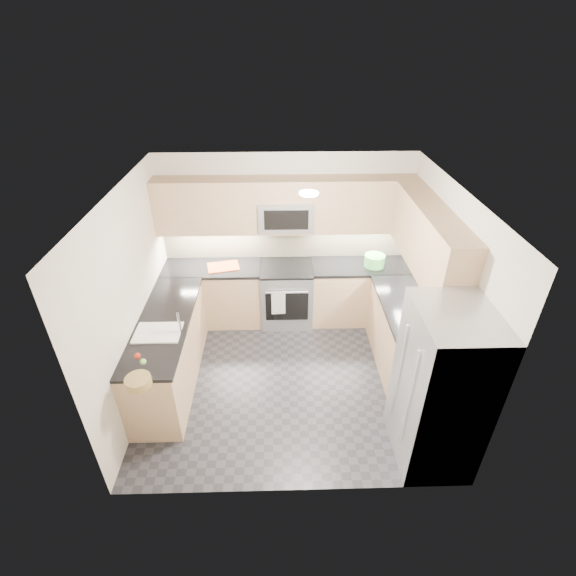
% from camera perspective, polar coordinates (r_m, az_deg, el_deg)
% --- Properties ---
extents(floor, '(3.60, 3.20, 0.00)m').
position_cam_1_polar(floor, '(5.61, 0.10, -11.93)').
color(floor, '#222227').
rests_on(floor, ground).
extents(ceiling, '(3.60, 3.20, 0.02)m').
position_cam_1_polar(ceiling, '(4.28, 0.13, 12.95)').
color(ceiling, beige).
rests_on(ceiling, wall_back).
extents(wall_back, '(3.60, 0.02, 2.50)m').
position_cam_1_polar(wall_back, '(6.23, -0.31, 6.89)').
color(wall_back, beige).
rests_on(wall_back, floor).
extents(wall_front, '(3.60, 0.02, 2.50)m').
position_cam_1_polar(wall_front, '(3.60, 0.86, -15.29)').
color(wall_front, beige).
rests_on(wall_front, floor).
extents(wall_left, '(0.02, 3.20, 2.50)m').
position_cam_1_polar(wall_left, '(5.11, -20.49, -1.42)').
color(wall_left, beige).
rests_on(wall_left, floor).
extents(wall_right, '(0.02, 3.20, 2.50)m').
position_cam_1_polar(wall_right, '(5.20, 20.37, -0.83)').
color(wall_right, beige).
rests_on(wall_right, floor).
extents(base_cab_back_left, '(1.42, 0.60, 0.90)m').
position_cam_1_polar(base_cab_back_left, '(6.43, -9.99, -0.93)').
color(base_cab_back_left, tan).
rests_on(base_cab_back_left, floor).
extents(base_cab_back_right, '(1.42, 0.60, 0.90)m').
position_cam_1_polar(base_cab_back_right, '(6.47, 9.47, -0.65)').
color(base_cab_back_right, tan).
rests_on(base_cab_back_right, floor).
extents(base_cab_right, '(0.60, 1.70, 0.90)m').
position_cam_1_polar(base_cab_right, '(5.66, 15.53, -6.88)').
color(base_cab_right, tan).
rests_on(base_cab_right, floor).
extents(base_cab_peninsula, '(0.60, 2.00, 0.90)m').
position_cam_1_polar(base_cab_peninsula, '(5.49, -15.93, -8.39)').
color(base_cab_peninsula, tan).
rests_on(base_cab_peninsula, floor).
extents(countertop_back_left, '(1.42, 0.63, 0.04)m').
position_cam_1_polar(countertop_back_left, '(6.19, -10.39, 2.72)').
color(countertop_back_left, black).
rests_on(countertop_back_left, base_cab_back_left).
extents(countertop_back_right, '(1.42, 0.63, 0.04)m').
position_cam_1_polar(countertop_back_right, '(6.23, 9.85, 2.99)').
color(countertop_back_right, black).
rests_on(countertop_back_right, base_cab_back_right).
extents(countertop_right, '(0.63, 1.70, 0.04)m').
position_cam_1_polar(countertop_right, '(5.39, 16.24, -2.98)').
color(countertop_right, black).
rests_on(countertop_right, base_cab_right).
extents(countertop_peninsula, '(0.63, 2.00, 0.04)m').
position_cam_1_polar(countertop_peninsula, '(5.21, -16.69, -4.43)').
color(countertop_peninsula, black).
rests_on(countertop_peninsula, base_cab_peninsula).
extents(upper_cab_back, '(3.60, 0.35, 0.75)m').
position_cam_1_polar(upper_cab_back, '(5.85, -0.29, 11.27)').
color(upper_cab_back, tan).
rests_on(upper_cab_back, wall_back).
extents(upper_cab_right, '(0.35, 1.95, 0.75)m').
position_cam_1_polar(upper_cab_right, '(5.09, 18.74, 6.26)').
color(upper_cab_right, tan).
rests_on(upper_cab_right, wall_right).
extents(backsplash_back, '(3.60, 0.01, 0.51)m').
position_cam_1_polar(backsplash_back, '(6.25, -0.31, 6.42)').
color(backsplash_back, tan).
rests_on(backsplash_back, wall_back).
extents(backsplash_right, '(0.01, 2.30, 0.51)m').
position_cam_1_polar(backsplash_right, '(5.58, 18.74, 1.20)').
color(backsplash_right, tan).
rests_on(backsplash_right, wall_right).
extents(gas_range, '(0.76, 0.65, 0.91)m').
position_cam_1_polar(gas_range, '(6.33, -0.22, -0.89)').
color(gas_range, gray).
rests_on(gas_range, floor).
extents(range_cooktop, '(0.76, 0.65, 0.03)m').
position_cam_1_polar(range_cooktop, '(6.10, -0.23, 2.74)').
color(range_cooktop, black).
rests_on(range_cooktop, gas_range).
extents(oven_door_glass, '(0.62, 0.02, 0.45)m').
position_cam_1_polar(oven_door_glass, '(6.06, -0.15, -2.63)').
color(oven_door_glass, black).
rests_on(oven_door_glass, gas_range).
extents(oven_handle, '(0.60, 0.02, 0.02)m').
position_cam_1_polar(oven_handle, '(5.90, -0.15, -0.58)').
color(oven_handle, '#B2B5BA').
rests_on(oven_handle, gas_range).
extents(microwave, '(0.76, 0.40, 0.40)m').
position_cam_1_polar(microwave, '(5.87, -0.28, 10.04)').
color(microwave, '#979B9E').
rests_on(microwave, upper_cab_back).
extents(microwave_door, '(0.60, 0.01, 0.28)m').
position_cam_1_polar(microwave_door, '(5.68, -0.23, 9.27)').
color(microwave_door, black).
rests_on(microwave_door, microwave).
extents(refrigerator, '(0.70, 0.90, 1.80)m').
position_cam_1_polar(refrigerator, '(4.45, 20.08, -12.82)').
color(refrigerator, '#A4A6AC').
rests_on(refrigerator, floor).
extents(fridge_handle_left, '(0.02, 0.02, 1.20)m').
position_cam_1_polar(fridge_handle_left, '(4.18, 16.14, -14.49)').
color(fridge_handle_left, '#B2B5BA').
rests_on(fridge_handle_left, refrigerator).
extents(fridge_handle_right, '(0.02, 0.02, 1.20)m').
position_cam_1_polar(fridge_handle_right, '(4.42, 14.89, -11.14)').
color(fridge_handle_right, '#B2B5BA').
rests_on(fridge_handle_right, refrigerator).
extents(sink_basin, '(0.52, 0.38, 0.16)m').
position_cam_1_polar(sink_basin, '(5.04, -17.24, -6.48)').
color(sink_basin, white).
rests_on(sink_basin, base_cab_peninsula).
extents(faucet, '(0.03, 0.03, 0.28)m').
position_cam_1_polar(faucet, '(4.85, -14.65, -4.67)').
color(faucet, silver).
rests_on(faucet, countertop_peninsula).
extents(utensil_bowl, '(0.39, 0.39, 0.17)m').
position_cam_1_polar(utensil_bowl, '(6.20, 11.75, 3.70)').
color(utensil_bowl, '#4EB84E').
rests_on(utensil_bowl, countertop_back_right).
extents(cutting_board, '(0.50, 0.40, 0.01)m').
position_cam_1_polar(cutting_board, '(6.14, -8.84, 2.91)').
color(cutting_board, '#D54614').
rests_on(cutting_board, countertop_back_left).
extents(fruit_basket, '(0.27, 0.27, 0.09)m').
position_cam_1_polar(fruit_basket, '(4.39, -19.80, -11.96)').
color(fruit_basket, '#9F804A').
rests_on(fruit_basket, countertop_peninsula).
extents(fruit_apple, '(0.07, 0.07, 0.07)m').
position_cam_1_polar(fruit_apple, '(4.57, -19.90, -8.74)').
color(fruit_apple, '#AB2013').
rests_on(fruit_apple, fruit_basket).
extents(fruit_pear, '(0.06, 0.06, 0.06)m').
position_cam_1_polar(fruit_pear, '(4.48, -19.20, -9.50)').
color(fruit_pear, '#72B34C').
rests_on(fruit_pear, fruit_basket).
extents(dish_towel_check, '(0.20, 0.03, 0.37)m').
position_cam_1_polar(dish_towel_check, '(5.97, -1.33, -2.07)').
color(dish_towel_check, silver).
rests_on(dish_towel_check, oven_handle).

